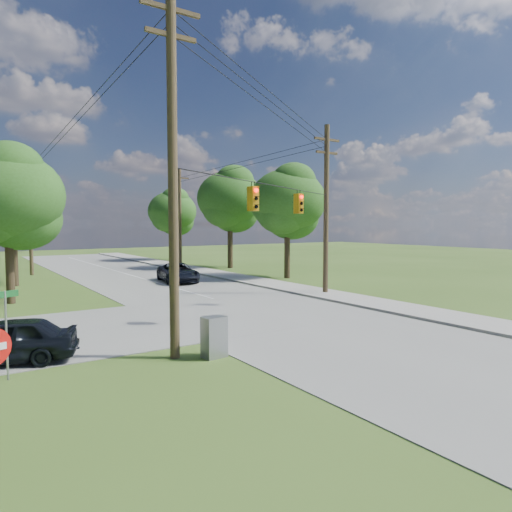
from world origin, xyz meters
TOP-DOWN VIEW (x-y plane):
  - ground at (0.00, 0.00)m, footprint 140.00×140.00m
  - main_road at (2.00, 5.00)m, footprint 10.00×100.00m
  - sidewalk_east at (8.70, 5.00)m, footprint 2.60×100.00m
  - pole_sw at (-4.60, 0.40)m, footprint 2.00×0.32m
  - pole_ne at (8.90, 8.00)m, footprint 2.00×0.32m
  - pole_north_e at (8.90, 30.00)m, footprint 2.00×0.32m
  - pole_north_w at (-5.00, 30.00)m, footprint 2.00×0.32m
  - power_lines at (1.50, 11.54)m, footprint 13.93×29.62m
  - traffic_signals at (2.55, 4.43)m, footprint 4.91×3.27m
  - tree_w_near at (-8.00, 15.00)m, footprint 6.00×6.00m
  - tree_w_mid at (-7.00, 23.00)m, footprint 6.40×6.40m
  - tree_e_near at (12.00, 16.00)m, footprint 6.20×6.20m
  - tree_e_mid at (12.50, 26.00)m, footprint 6.60×6.60m
  - tree_e_far at (11.50, 38.00)m, footprint 5.80×5.80m
  - car_cross_dark at (-9.28, 2.70)m, footprint 4.53×2.97m
  - car_main_north at (3.49, 18.44)m, footprint 3.15×5.40m
  - control_cabinet at (-3.50, -0.27)m, footprint 0.80×0.62m
  - street_name_sign at (-9.40, 1.00)m, footprint 0.71×0.34m

SIDE VIEW (x-z plane):
  - ground at x=0.00m, z-range 0.00..0.00m
  - main_road at x=2.00m, z-range 0.00..0.03m
  - sidewalk_east at x=8.70m, z-range 0.00..0.12m
  - control_cabinet at x=-3.50m, z-range 0.00..1.35m
  - car_main_north at x=3.49m, z-range 0.03..1.44m
  - car_cross_dark at x=-9.28m, z-range 0.03..1.47m
  - street_name_sign at x=-9.40m, z-range 0.36..2.90m
  - pole_north_e at x=8.90m, z-range 0.13..10.13m
  - pole_north_w at x=-5.00m, z-range 0.13..10.13m
  - pole_ne at x=8.90m, z-range 0.22..10.72m
  - traffic_signals at x=2.55m, z-range 4.97..6.02m
  - tree_e_far at x=11.50m, z-range 1.76..10.08m
  - tree_w_near at x=-8.00m, z-range 1.72..10.12m
  - pole_sw at x=-4.60m, z-range 0.23..12.23m
  - tree_e_near at x=12.00m, z-range 1.85..10.66m
  - tree_w_mid at x=-7.00m, z-range 1.97..11.19m
  - tree_e_mid at x=12.50m, z-range 2.09..11.73m
  - power_lines at x=1.50m, z-range 6.69..11.62m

